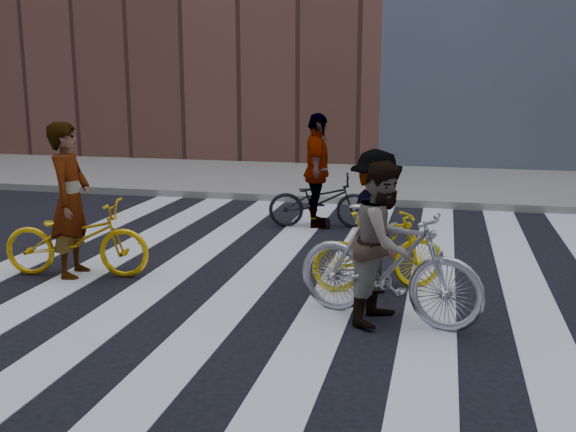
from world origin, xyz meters
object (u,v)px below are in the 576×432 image
(bike_yellow_left, at_px, (76,238))
(bike_dark_rear, at_px, (320,201))
(rider_rear, at_px, (317,171))
(rider_right, at_px, (375,221))
(rider_left, at_px, (70,200))
(bike_silver_mid, at_px, (388,265))
(rider_mid, at_px, (384,243))
(bike_yellow_right, at_px, (379,251))

(bike_yellow_left, relative_size, bike_dark_rear, 1.08)
(bike_yellow_left, bearing_deg, rider_rear, -43.89)
(bike_dark_rear, bearing_deg, rider_right, -168.78)
(rider_left, bearing_deg, bike_dark_rear, -44.98)
(bike_yellow_left, xyz_separation_m, rider_rear, (2.45, 3.47, 0.47))
(bike_yellow_left, xyz_separation_m, bike_dark_rear, (2.50, 3.47, -0.04))
(bike_yellow_left, bearing_deg, bike_dark_rear, -44.44)
(bike_silver_mid, distance_m, rider_right, 1.06)
(rider_mid, bearing_deg, rider_right, 27.87)
(bike_yellow_right, relative_size, rider_left, 0.82)
(bike_yellow_right, xyz_separation_m, bike_dark_rear, (-1.30, 3.19, -0.03))
(rider_mid, height_order, rider_rear, rider_rear)
(bike_yellow_left, height_order, rider_right, rider_right)
(bike_yellow_right, height_order, rider_left, rider_left)
(bike_silver_mid, distance_m, rider_rear, 4.48)
(bike_yellow_left, xyz_separation_m, rider_mid, (3.94, -0.72, 0.35))
(bike_dark_rear, relative_size, rider_rear, 0.90)
(bike_dark_rear, xyz_separation_m, rider_left, (-2.55, -3.47, 0.53))
(rider_left, relative_size, rider_mid, 1.17)
(bike_dark_rear, bearing_deg, bike_yellow_left, 134.07)
(bike_dark_rear, bearing_deg, rider_mid, -171.19)
(bike_silver_mid, bearing_deg, rider_right, 30.60)
(bike_yellow_right, distance_m, rider_right, 0.36)
(rider_right, bearing_deg, bike_silver_mid, 170.18)
(bike_silver_mid, bearing_deg, rider_mid, 107.00)
(rider_left, height_order, rider_right, rider_left)
(rider_mid, bearing_deg, rider_rear, 36.60)
(rider_left, relative_size, rider_right, 1.16)
(rider_mid, distance_m, rider_rear, 4.45)
(bike_silver_mid, height_order, rider_right, rider_right)
(bike_silver_mid, bearing_deg, bike_dark_rear, 36.60)
(bike_silver_mid, relative_size, rider_left, 1.03)
(rider_mid, relative_size, rider_right, 1.00)
(bike_silver_mid, height_order, bike_yellow_right, bike_silver_mid)
(bike_silver_mid, distance_m, bike_dark_rear, 4.45)
(bike_silver_mid, height_order, rider_mid, rider_mid)
(bike_yellow_left, height_order, rider_rear, rider_rear)
(rider_left, xyz_separation_m, rider_rear, (2.50, 3.47, -0.02))
(bike_silver_mid, bearing_deg, rider_left, 96.83)
(rider_right, relative_size, rider_rear, 0.88)
(rider_rear, bearing_deg, rider_right, -168.00)
(rider_right, bearing_deg, bike_dark_rear, -2.02)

